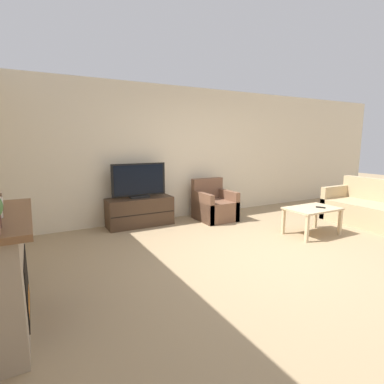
{
  "coord_description": "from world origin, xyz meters",
  "views": [
    {
      "loc": [
        -2.93,
        -2.96,
        1.6
      ],
      "look_at": [
        -0.82,
        0.91,
        0.85
      ],
      "focal_mm": 28.0,
      "sensor_mm": 36.0,
      "label": 1
    }
  ],
  "objects_px": {
    "tv_stand": "(140,212)",
    "remote": "(321,207)",
    "fireplace": "(1,273)",
    "armchair": "(214,206)",
    "tv": "(139,182)",
    "coffee_table": "(312,212)"
  },
  "relations": [
    {
      "from": "armchair",
      "to": "tv_stand",
      "type": "bearing_deg",
      "value": 169.34
    },
    {
      "from": "tv",
      "to": "fireplace",
      "type": "bearing_deg",
      "value": -129.3
    },
    {
      "from": "armchair",
      "to": "remote",
      "type": "relative_size",
      "value": 5.49
    },
    {
      "from": "fireplace",
      "to": "remote",
      "type": "distance_m",
      "value": 4.64
    },
    {
      "from": "tv_stand",
      "to": "tv",
      "type": "relative_size",
      "value": 1.19
    },
    {
      "from": "remote",
      "to": "tv_stand",
      "type": "bearing_deg",
      "value": 113.0
    },
    {
      "from": "fireplace",
      "to": "coffee_table",
      "type": "distance_m",
      "value": 4.53
    },
    {
      "from": "fireplace",
      "to": "armchair",
      "type": "relative_size",
      "value": 1.72
    },
    {
      "from": "armchair",
      "to": "remote",
      "type": "distance_m",
      "value": 2.04
    },
    {
      "from": "tv_stand",
      "to": "coffee_table",
      "type": "xyz_separation_m",
      "value": [
        2.43,
        -1.95,
        0.13
      ]
    },
    {
      "from": "tv",
      "to": "remote",
      "type": "height_order",
      "value": "tv"
    },
    {
      "from": "remote",
      "to": "armchair",
      "type": "bearing_deg",
      "value": 92.56
    },
    {
      "from": "tv",
      "to": "tv_stand",
      "type": "bearing_deg",
      "value": 90.0
    },
    {
      "from": "coffee_table",
      "to": "fireplace",
      "type": "bearing_deg",
      "value": -172.63
    },
    {
      "from": "fireplace",
      "to": "armchair",
      "type": "height_order",
      "value": "fireplace"
    },
    {
      "from": "coffee_table",
      "to": "armchair",
      "type": "bearing_deg",
      "value": 119.36
    },
    {
      "from": "fireplace",
      "to": "tv",
      "type": "height_order",
      "value": "tv"
    },
    {
      "from": "tv",
      "to": "remote",
      "type": "xyz_separation_m",
      "value": [
        2.54,
        -2.02,
        -0.37
      ]
    },
    {
      "from": "tv_stand",
      "to": "tv",
      "type": "xyz_separation_m",
      "value": [
        -0.0,
        -0.0,
        0.58
      ]
    },
    {
      "from": "remote",
      "to": "coffee_table",
      "type": "bearing_deg",
      "value": 118.2
    },
    {
      "from": "tv_stand",
      "to": "remote",
      "type": "xyz_separation_m",
      "value": [
        2.54,
        -2.02,
        0.21
      ]
    },
    {
      "from": "tv_stand",
      "to": "fireplace",
      "type": "bearing_deg",
      "value": -129.27
    }
  ]
}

